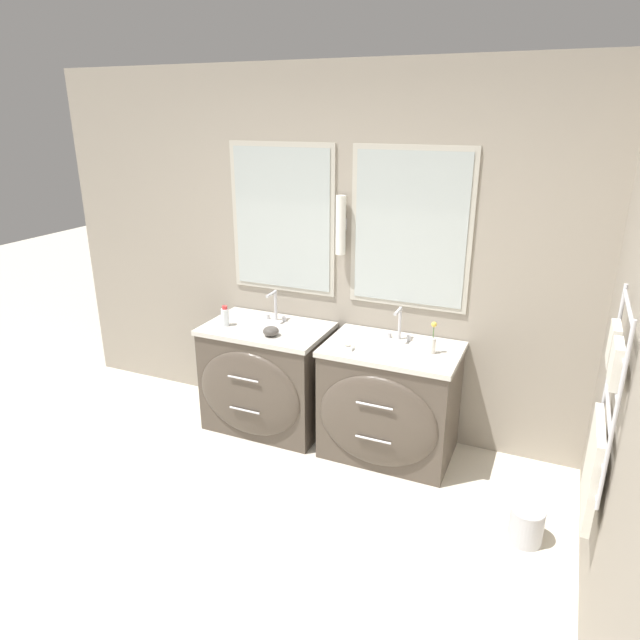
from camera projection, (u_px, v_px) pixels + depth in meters
ground_plane at (185, 634)px, 2.64m from camera, size 16.00×16.00×0.00m
wall_back at (353, 256)px, 4.06m from camera, size 4.95×0.15×2.60m
wall_right at (634, 362)px, 2.38m from camera, size 0.13×4.21×2.60m
vanity_left at (265, 377)px, 4.25m from camera, size 0.90×0.65×0.80m
vanity_right at (388, 402)px, 3.89m from camera, size 0.90×0.65×0.80m
faucet_left at (275, 306)px, 4.23m from camera, size 0.17×0.14×0.23m
faucet_right at (399, 324)px, 3.87m from camera, size 0.17×0.14×0.23m
toiletry_bottle at (225, 317)px, 4.15m from camera, size 0.06×0.06×0.15m
amenity_bowl at (271, 331)px, 3.97m from camera, size 0.11×0.11×0.07m
flower_vase at (433, 341)px, 3.66m from camera, size 0.04×0.04×0.22m
soap_dish at (348, 347)px, 3.75m from camera, size 0.08×0.06×0.04m
waste_bin at (526, 524)px, 3.18m from camera, size 0.19×0.19×0.22m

